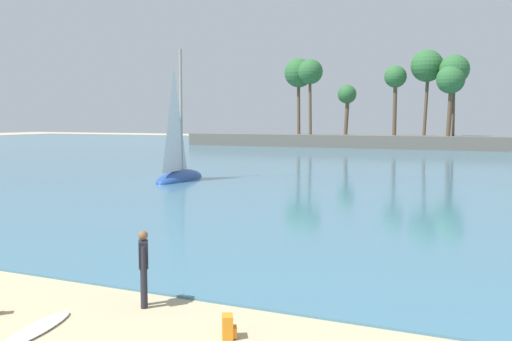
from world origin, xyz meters
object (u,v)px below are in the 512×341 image
(surfboard, at_px, (37,328))
(sailboat_mid_bay, at_px, (179,167))
(person_at_waterline, at_px, (144,266))
(backpack_near_kite, at_px, (228,327))

(surfboard, bearing_deg, sailboat_mid_bay, -164.52)
(surfboard, bearing_deg, person_at_waterline, 142.39)
(backpack_near_kite, bearing_deg, person_at_waterline, 161.13)
(surfboard, relative_size, sailboat_mid_bay, 0.23)
(backpack_near_kite, distance_m, surfboard, 3.71)
(person_at_waterline, bearing_deg, sailboat_mid_bay, 120.67)
(sailboat_mid_bay, bearing_deg, surfboard, -63.41)
(person_at_waterline, bearing_deg, surfboard, -116.49)
(sailboat_mid_bay, bearing_deg, person_at_waterline, -59.33)
(surfboard, xyz_separation_m, sailboat_mid_bay, (-12.05, 24.08, 0.84))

